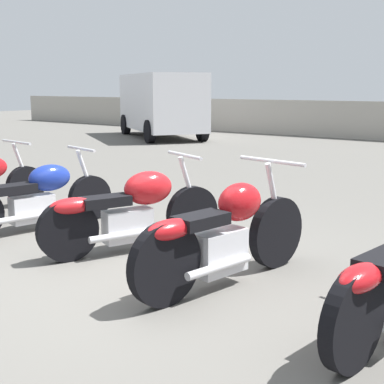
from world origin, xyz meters
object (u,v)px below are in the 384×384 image
Objects in this scene: motorcycle_slot_3 at (224,235)px; parked_van at (161,103)px; motorcycle_slot_2 at (132,210)px; motorcycle_slot_1 at (34,196)px.

parked_van reaches higher than motorcycle_slot_3.
parked_van is (-9.22, 10.10, 0.71)m from motorcycle_slot_3.
motorcycle_slot_3 is 13.69m from parked_van.
parked_van is (-7.91, 9.84, 0.73)m from motorcycle_slot_2.
motorcycle_slot_3 is at bearing 10.87° from motorcycle_slot_2.
motorcycle_slot_3 is at bearing -104.28° from parked_van.
motorcycle_slot_2 is 0.40× the size of parked_van.
motorcycle_slot_1 is at bearing -154.43° from motorcycle_slot_2.
motorcycle_slot_1 is 2.81m from motorcycle_slot_3.
parked_van reaches higher than motorcycle_slot_2.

